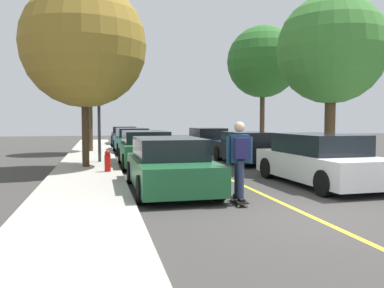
% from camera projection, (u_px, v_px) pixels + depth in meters
% --- Properties ---
extents(ground, '(80.00, 80.00, 0.00)m').
position_uv_depth(ground, '(312.00, 217.00, 7.59)').
color(ground, '#3D3A38').
extents(sidewalk_left, '(2.24, 56.00, 0.14)m').
position_uv_depth(sidewalk_left, '(74.00, 227.00, 6.61)').
color(sidewalk_left, '#ADA89E').
rests_on(sidewalk_left, ground).
extents(center_line, '(0.12, 39.20, 0.01)m').
position_uv_depth(center_line, '(240.00, 184.00, 11.48)').
color(center_line, gold).
rests_on(center_line, ground).
extents(parked_car_left_nearest, '(1.96, 4.29, 1.36)m').
position_uv_depth(parked_car_left_nearest, '(169.00, 165.00, 10.33)').
color(parked_car_left_nearest, '#1E5B33').
rests_on(parked_car_left_nearest, ground).
extents(parked_car_left_near, '(1.97, 4.27, 1.39)m').
position_uv_depth(parked_car_left_near, '(145.00, 149.00, 15.76)').
color(parked_car_left_near, '#1E5B33').
rests_on(parked_car_left_near, ground).
extents(parked_car_left_far, '(1.96, 4.60, 1.36)m').
position_uv_depth(parked_car_left_far, '(132.00, 141.00, 22.25)').
color(parked_car_left_far, '#196066').
rests_on(parked_car_left_far, ground).
extents(parked_car_left_farthest, '(2.01, 4.17, 1.33)m').
position_uv_depth(parked_car_left_farthest, '(124.00, 136.00, 28.84)').
color(parked_car_left_farthest, '#38383D').
rests_on(parked_car_left_farthest, ground).
extents(parked_car_right_nearest, '(2.08, 4.57, 1.43)m').
position_uv_depth(parked_car_right_nearest, '(320.00, 160.00, 11.29)').
color(parked_car_right_nearest, white).
rests_on(parked_car_right_nearest, ground).
extents(parked_car_right_near, '(1.92, 4.05, 1.32)m').
position_uv_depth(parked_car_right_near, '(246.00, 148.00, 16.90)').
color(parked_car_right_near, black).
rests_on(parked_car_right_near, ground).
extents(parked_car_right_far, '(2.02, 4.18, 1.35)m').
position_uv_depth(parked_car_right_far, '(207.00, 140.00, 23.03)').
color(parked_car_right_far, navy).
rests_on(parked_car_right_far, ground).
extents(street_tree_left_nearest, '(4.44, 4.44, 6.56)m').
position_uv_depth(street_tree_left_nearest, '(84.00, 45.00, 14.23)').
color(street_tree_left_nearest, '#3D2D1E').
rests_on(street_tree_left_nearest, sidewalk_left).
extents(street_tree_left_near, '(3.24, 3.24, 6.29)m').
position_uv_depth(street_tree_left_near, '(89.00, 64.00, 21.40)').
color(street_tree_left_near, '#4C3823').
rests_on(street_tree_left_near, sidewalk_left).
extents(street_tree_right_nearest, '(3.94, 3.94, 6.22)m').
position_uv_depth(street_tree_right_nearest, '(331.00, 50.00, 14.59)').
color(street_tree_right_nearest, '#4C3823').
rests_on(street_tree_right_nearest, sidewalk_right).
extents(street_tree_right_near, '(3.68, 3.68, 6.51)m').
position_uv_depth(street_tree_right_near, '(263.00, 62.00, 20.70)').
color(street_tree_right_near, '#4C3823').
rests_on(street_tree_right_near, sidewalk_right).
extents(fire_hydrant, '(0.20, 0.20, 0.70)m').
position_uv_depth(fire_hydrant, '(108.00, 161.00, 13.07)').
color(fire_hydrant, '#B2140F').
rests_on(fire_hydrant, sidewalk_left).
extents(streetlamp, '(0.36, 0.24, 4.91)m').
position_uv_depth(streetlamp, '(99.00, 91.00, 15.95)').
color(streetlamp, '#38383D').
rests_on(streetlamp, sidewalk_left).
extents(skateboard, '(0.30, 0.86, 0.10)m').
position_uv_depth(skateboard, '(239.00, 200.00, 8.74)').
color(skateboard, black).
rests_on(skateboard, ground).
extents(skateboarder, '(0.59, 0.71, 1.69)m').
position_uv_depth(skateboarder, '(240.00, 156.00, 8.64)').
color(skateboarder, black).
rests_on(skateboarder, skateboard).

